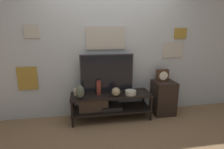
% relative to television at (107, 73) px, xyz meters
% --- Properties ---
extents(ground_plane, '(12.00, 12.00, 0.00)m').
position_rel_television_xyz_m(ground_plane, '(0.06, -0.38, -0.86)').
color(ground_plane, '#846647').
extents(wall_back, '(6.40, 0.08, 2.70)m').
position_rel_television_xyz_m(wall_back, '(0.06, 0.18, 0.49)').
color(wall_back, '#B2BCC6').
rests_on(wall_back, ground_plane).
extents(media_console, '(1.47, 0.47, 0.49)m').
position_rel_television_xyz_m(media_console, '(-0.06, -0.10, -0.55)').
color(media_console, black).
rests_on(media_console, ground_plane).
extents(television, '(0.98, 0.05, 0.72)m').
position_rel_television_xyz_m(television, '(0.00, 0.00, 0.00)').
color(television, '#333338').
rests_on(television, media_console).
extents(vase_urn_stoneware, '(0.15, 0.14, 0.24)m').
position_rel_television_xyz_m(vase_urn_stoneware, '(-0.50, -0.23, -0.25)').
color(vase_urn_stoneware, '#4C5647').
rests_on(vase_urn_stoneware, media_console).
extents(vase_tall_ceramic, '(0.09, 0.09, 0.25)m').
position_rel_television_xyz_m(vase_tall_ceramic, '(-0.17, -0.08, -0.24)').
color(vase_tall_ceramic, brown).
rests_on(vase_tall_ceramic, media_console).
extents(vase_wide_bowl, '(0.20, 0.20, 0.08)m').
position_rel_television_xyz_m(vase_wide_bowl, '(0.40, -0.20, -0.33)').
color(vase_wide_bowl, beige).
rests_on(vase_wide_bowl, media_console).
extents(vase_round_glass, '(0.15, 0.15, 0.15)m').
position_rel_television_xyz_m(vase_round_glass, '(0.12, -0.22, -0.29)').
color(vase_round_glass, tan).
rests_on(vase_round_glass, media_console).
extents(candle_jar, '(0.09, 0.09, 0.12)m').
position_rel_television_xyz_m(candle_jar, '(-0.57, -0.05, -0.31)').
color(candle_jar, '#C1B29E').
rests_on(candle_jar, media_console).
extents(side_table, '(0.41, 0.39, 0.66)m').
position_rel_television_xyz_m(side_table, '(1.11, -0.07, -0.53)').
color(side_table, black).
rests_on(side_table, ground_plane).
extents(mantel_clock, '(0.23, 0.11, 0.23)m').
position_rel_television_xyz_m(mantel_clock, '(1.09, -0.01, -0.08)').
color(mantel_clock, '#422819').
rests_on(mantel_clock, side_table).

